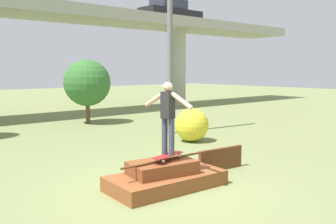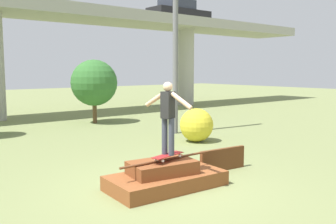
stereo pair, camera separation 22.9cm
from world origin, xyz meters
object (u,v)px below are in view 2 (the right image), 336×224
Objects in this scene: car_on_overpass_left at (179,12)px; tree_behind_left at (94,83)px; skater at (168,113)px; bush_yellow_flowering at (196,125)px; utility_pole at (175,24)px; skateboard at (168,155)px.

tree_behind_left is (-8.43, -4.07, -4.33)m from car_on_overpass_left.
car_on_overpass_left is at bearing 48.70° from skater.
skater is at bearing -139.94° from bush_yellow_flowering.
bush_yellow_flowering is (-0.51, -1.70, -3.51)m from utility_pole.
skater is 7.04m from utility_pole.
tree_behind_left is at bearing 95.42° from bush_yellow_flowering.
bush_yellow_flowering is at bearing 40.06° from skater.
car_on_overpass_left is at bearing 25.74° from tree_behind_left.
utility_pole is 2.78× the size of tree_behind_left.
utility_pole is (-7.35, -8.39, -2.07)m from car_on_overpass_left.
tree_behind_left reaches higher than bush_yellow_flowering.
skater is 0.52× the size of tree_behind_left.
skater is at bearing 63.43° from skateboard.
bush_yellow_flowering is at bearing -106.60° from utility_pole.
skateboard is at bearing -131.30° from car_on_overpass_left.
utility_pole is at bearing 48.61° from skater.
utility_pole is 3.93m from bush_yellow_flowering.
bush_yellow_flowering is (0.57, -6.02, -1.24)m from tree_behind_left.
car_on_overpass_left is 3.86× the size of bush_yellow_flowering.
bush_yellow_flowering reaches higher than skateboard.
car_on_overpass_left is (11.70, 13.31, 5.45)m from skateboard.
car_on_overpass_left reaches higher than skateboard.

